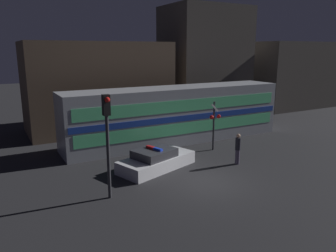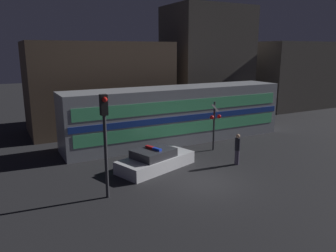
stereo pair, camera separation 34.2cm
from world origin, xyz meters
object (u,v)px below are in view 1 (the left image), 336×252
at_px(traffic_light_corner, 107,131).
at_px(pedestrian, 238,149).
at_px(train, 177,114).
at_px(crossing_signal_near, 214,122).
at_px(police_car, 156,160).

bearing_deg(traffic_light_corner, pedestrian, 5.15).
bearing_deg(pedestrian, train, 94.88).
xyz_separation_m(crossing_signal_near, traffic_light_corner, (-8.53, -3.66, 1.21)).
xyz_separation_m(train, crossing_signal_near, (0.98, -3.23, -0.05)).
xyz_separation_m(police_car, pedestrian, (4.51, -1.65, 0.46)).
bearing_deg(traffic_light_corner, train, 42.40).
distance_m(police_car, traffic_light_corner, 5.05).
height_order(train, police_car, train).
bearing_deg(pedestrian, police_car, 159.93).
relative_size(police_car, crossing_signal_near, 1.50).
bearing_deg(train, police_car, -131.45).
xyz_separation_m(train, traffic_light_corner, (-7.55, -6.89, 1.16)).
distance_m(pedestrian, crossing_signal_near, 3.13).
bearing_deg(pedestrian, traffic_light_corner, -174.85).
height_order(police_car, traffic_light_corner, traffic_light_corner).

